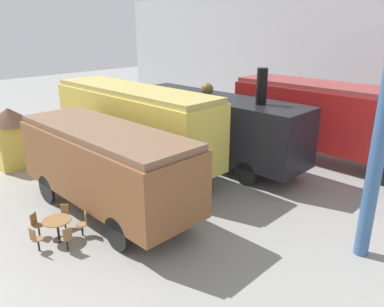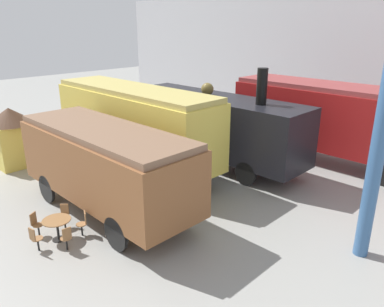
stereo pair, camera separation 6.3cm
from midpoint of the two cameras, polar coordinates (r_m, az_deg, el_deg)
name	(u,v)px [view 2 (the right image)]	position (r m, az deg, el deg)	size (l,w,h in m)	color
ground_plane	(168,191)	(16.48, -3.61, -5.66)	(80.00, 80.00, 0.00)	gray
backdrop_wall	(338,61)	(27.93, 21.42, 13.02)	(44.00, 0.15, 9.00)	silver
streamlined_locomotive	(350,120)	(20.23, 23.06, 4.73)	(12.65, 2.86, 4.02)	maroon
steam_locomotive	(214,123)	(19.16, 3.51, 4.64)	(10.04, 2.63, 5.09)	black
passenger_coach_vintage	(135,122)	(18.24, -8.65, 4.83)	(9.69, 2.57, 4.10)	#E0C64C
passenger_coach_wooden	(106,162)	(14.31, -12.90, -1.30)	(8.10, 2.79, 3.36)	brown
cafe_table_near	(57,223)	(13.47, -19.76, -10.01)	(0.94, 0.94, 0.76)	black
cafe_chair_0	(83,222)	(13.52, -16.11, -9.99)	(0.38, 0.40, 0.87)	black
cafe_chair_1	(64,214)	(14.22, -18.74, -8.74)	(0.40, 0.40, 0.87)	black
cafe_chair_2	(36,223)	(14.00, -22.58, -9.73)	(0.40, 0.39, 0.87)	black
cafe_chair_3	(35,238)	(13.13, -22.68, -11.75)	(0.36, 0.38, 0.87)	black
cafe_chair_4	(67,237)	(12.82, -18.44, -11.98)	(0.37, 0.36, 0.87)	black
visitor_person	(119,166)	(17.00, -10.97, -1.92)	(0.34, 0.34, 1.65)	#262633
ticket_kiosk	(12,134)	(20.85, -25.65, 2.72)	(2.34, 2.34, 3.00)	#DBC151
support_pillar	(381,133)	(11.90, 26.96, 2.81)	(0.44, 0.44, 8.00)	#386093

